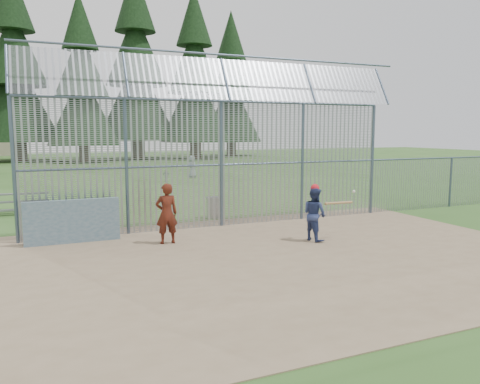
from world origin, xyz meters
name	(u,v)px	position (x,y,z in m)	size (l,w,h in m)	color
ground	(271,251)	(0.00, 0.00, 0.00)	(120.00, 120.00, 0.00)	#2D511E
dirt_infield	(280,256)	(0.00, -0.50, 0.01)	(14.00, 10.00, 0.02)	#756047
dugout_wall	(73,221)	(-4.60, 2.90, 0.62)	(2.50, 0.12, 1.20)	#38566B
batter	(314,214)	(1.64, 0.54, 0.77)	(0.73, 0.57, 1.50)	navy
onlooker	(167,214)	(-2.25, 1.82, 0.85)	(0.60, 0.40, 1.66)	maroon
bg_kid_standing	(192,167)	(3.92, 18.96, 0.73)	(0.71, 0.46, 1.46)	slate
bg_kid_seated	(166,176)	(1.68, 17.04, 0.40)	(0.47, 0.20, 0.80)	slate
batting_gear	(322,192)	(1.84, 0.51, 1.39)	(1.55, 0.35, 0.60)	red
trash_can	(214,207)	(0.26, 4.94, 0.38)	(0.56, 0.56, 0.82)	#909398
bleacher	(6,203)	(-6.56, 8.73, 0.41)	(3.00, 0.95, 0.72)	gray
backstop_fence	(273,153)	(1.81, 3.43, 2.36)	(20.09, 0.81, 5.30)	#47566B
conifer_row	(108,57)	(1.93, 41.51, 10.83)	(38.48, 12.26, 20.20)	#332319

